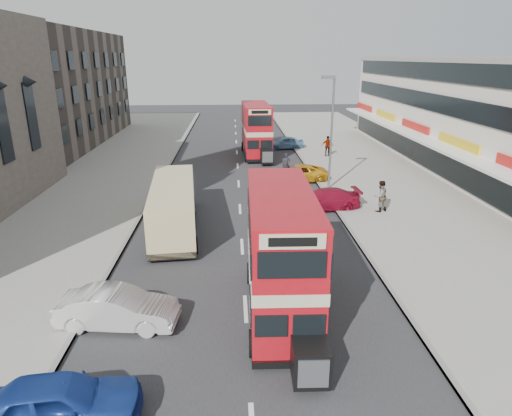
% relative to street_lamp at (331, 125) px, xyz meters
% --- Properties ---
extents(ground, '(160.00, 160.00, 0.00)m').
position_rel_street_lamp_xyz_m(ground, '(-6.52, -18.00, -4.78)').
color(ground, '#28282B').
rests_on(ground, ground).
extents(road_surface, '(12.00, 90.00, 0.01)m').
position_rel_street_lamp_xyz_m(road_surface, '(-6.52, 2.00, -4.78)').
color(road_surface, '#28282B').
rests_on(road_surface, ground).
extents(pavement_right, '(12.00, 90.00, 0.15)m').
position_rel_street_lamp_xyz_m(pavement_right, '(5.48, 2.00, -4.71)').
color(pavement_right, gray).
rests_on(pavement_right, ground).
extents(pavement_left, '(12.00, 90.00, 0.15)m').
position_rel_street_lamp_xyz_m(pavement_left, '(-18.52, 2.00, -4.71)').
color(pavement_left, gray).
rests_on(pavement_left, ground).
extents(kerb_left, '(0.20, 90.00, 0.16)m').
position_rel_street_lamp_xyz_m(kerb_left, '(-12.62, 2.00, -4.71)').
color(kerb_left, gray).
rests_on(kerb_left, ground).
extents(kerb_right, '(0.20, 90.00, 0.16)m').
position_rel_street_lamp_xyz_m(kerb_right, '(-0.42, 2.00, -4.71)').
color(kerb_right, gray).
rests_on(kerb_right, ground).
extents(brick_terrace, '(14.00, 28.00, 12.00)m').
position_rel_street_lamp_xyz_m(brick_terrace, '(-28.52, 20.00, 1.22)').
color(brick_terrace, '#66594C').
rests_on(brick_terrace, ground).
extents(commercial_row, '(9.90, 46.20, 9.30)m').
position_rel_street_lamp_xyz_m(commercial_row, '(13.42, 4.00, -0.09)').
color(commercial_row, silver).
rests_on(commercial_row, ground).
extents(street_lamp, '(1.00, 0.20, 8.12)m').
position_rel_street_lamp_xyz_m(street_lamp, '(0.00, 0.00, 0.00)').
color(street_lamp, slate).
rests_on(street_lamp, ground).
extents(bus_main, '(2.47, 8.43, 4.62)m').
position_rel_street_lamp_xyz_m(bus_main, '(-5.20, -16.24, -2.35)').
color(bus_main, black).
rests_on(bus_main, ground).
extents(bus_second, '(2.70, 8.88, 4.87)m').
position_rel_street_lamp_xyz_m(bus_second, '(-4.61, 12.29, -2.22)').
color(bus_second, black).
rests_on(bus_second, ground).
extents(coach, '(3.18, 9.41, 2.45)m').
position_rel_street_lamp_xyz_m(coach, '(-10.31, -7.25, -3.34)').
color(coach, black).
rests_on(coach, ground).
extents(car_left_near, '(4.48, 2.25, 1.46)m').
position_rel_street_lamp_xyz_m(car_left_near, '(-11.60, -21.50, -4.05)').
color(car_left_near, navy).
rests_on(car_left_near, ground).
extents(car_left_front, '(4.46, 1.99, 1.42)m').
position_rel_street_lamp_xyz_m(car_left_front, '(-11.17, -16.89, -4.07)').
color(car_left_front, beige).
rests_on(car_left_front, ground).
extents(car_right_a, '(4.73, 2.15, 1.34)m').
position_rel_street_lamp_xyz_m(car_right_a, '(-1.17, -4.32, -4.11)').
color(car_right_a, maroon).
rests_on(car_right_a, ground).
extents(car_right_b, '(4.70, 2.27, 1.29)m').
position_rel_street_lamp_xyz_m(car_right_b, '(-1.86, 2.56, -4.14)').
color(car_right_b, orange).
rests_on(car_right_b, ground).
extents(car_right_c, '(3.97, 1.92, 1.31)m').
position_rel_street_lamp_xyz_m(car_right_c, '(-1.35, 15.45, -4.13)').
color(car_right_c, '#5A8BB5').
rests_on(car_right_c, ground).
extents(pedestrian_near, '(0.87, 0.74, 2.00)m').
position_rel_street_lamp_xyz_m(pedestrian_near, '(2.17, -5.30, -3.64)').
color(pedestrian_near, gray).
rests_on(pedestrian_near, pavement_right).
extents(pedestrian_far, '(1.19, 0.60, 1.95)m').
position_rel_street_lamp_xyz_m(pedestrian_far, '(2.25, 11.15, -3.66)').
color(pedestrian_far, gray).
rests_on(pedestrian_far, pavement_right).
extents(cyclist, '(0.74, 1.99, 2.16)m').
position_rel_street_lamp_xyz_m(cyclist, '(-2.73, 2.97, -4.07)').
color(cyclist, gray).
rests_on(cyclist, ground).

